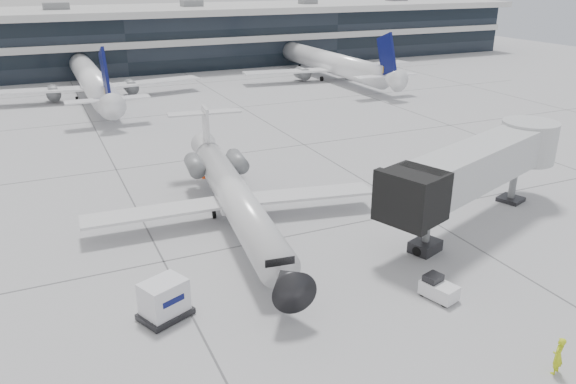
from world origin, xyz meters
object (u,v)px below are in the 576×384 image
regional_jet (234,194)px  ramp_worker (558,356)px  baggage_tug (438,289)px  jet_bridge (485,162)px  cargo_uld (164,300)px

regional_jet → ramp_worker: (7.98, -22.64, -1.21)m
baggage_tug → jet_bridge: bearing=21.2°
ramp_worker → regional_jet: bearing=-89.8°
regional_jet → cargo_uld: regional_jet is taller
jet_bridge → baggage_tug: (-9.75, -7.48, -4.09)m
jet_bridge → cargo_uld: size_ratio=6.09×
regional_jet → baggage_tug: 16.72m
jet_bridge → ramp_worker: jet_bridge is taller
regional_jet → jet_bridge: size_ratio=1.41×
regional_jet → cargo_uld: size_ratio=8.61×
regional_jet → baggage_tug: bearing=-57.9°
baggage_tug → cargo_uld: (-14.84, 4.59, 0.49)m
cargo_uld → baggage_tug: bearing=-40.7°
baggage_tug → cargo_uld: bearing=146.5°
baggage_tug → ramp_worker: bearing=-100.0°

